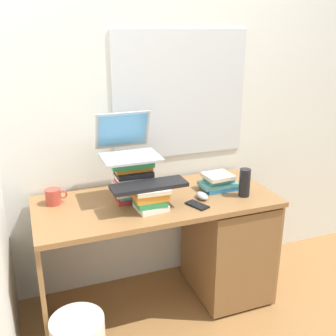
# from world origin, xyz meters

# --- Properties ---
(ground_plane) EXTENTS (6.00, 6.00, 0.00)m
(ground_plane) POSITION_xyz_m (0.00, 0.00, 0.00)
(ground_plane) COLOR olive
(wall_back) EXTENTS (6.00, 0.06, 2.60)m
(wall_back) POSITION_xyz_m (0.00, 0.36, 1.30)
(wall_back) COLOR silver
(wall_back) RESTS_ON ground
(desk) EXTENTS (1.42, 0.62, 0.73)m
(desk) POSITION_xyz_m (0.36, -0.02, 0.40)
(desk) COLOR olive
(desk) RESTS_ON ground
(book_stack_tall) EXTENTS (0.25, 0.20, 0.25)m
(book_stack_tall) POSITION_xyz_m (-0.13, 0.06, 0.86)
(book_stack_tall) COLOR #B22D33
(book_stack_tall) RESTS_ON desk
(book_stack_keyboard_riser) EXTENTS (0.20, 0.18, 0.13)m
(book_stack_keyboard_riser) POSITION_xyz_m (-0.07, -0.12, 0.80)
(book_stack_keyboard_riser) COLOR white
(book_stack_keyboard_riser) RESTS_ON desk
(book_stack_side) EXTENTS (0.23, 0.17, 0.10)m
(book_stack_side) POSITION_xyz_m (0.41, 0.01, 0.78)
(book_stack_side) COLOR #2672B2
(book_stack_side) RESTS_ON desk
(laptop) EXTENTS (0.33, 0.34, 0.24)m
(laptop) POSITION_xyz_m (-0.13, 0.13, 1.04)
(laptop) COLOR #B7BABF
(laptop) RESTS_ON book_stack_tall
(keyboard) EXTENTS (0.42, 0.15, 0.02)m
(keyboard) POSITION_xyz_m (-0.08, -0.11, 0.87)
(keyboard) COLOR black
(keyboard) RESTS_ON book_stack_keyboard_riser
(computer_mouse) EXTENTS (0.06, 0.10, 0.04)m
(computer_mouse) POSITION_xyz_m (0.26, -0.08, 0.75)
(computer_mouse) COLOR #A5A8AD
(computer_mouse) RESTS_ON desk
(mug) EXTENTS (0.13, 0.09, 0.09)m
(mug) POSITION_xyz_m (-0.57, 0.15, 0.78)
(mug) COLOR #B23F33
(mug) RESTS_ON desk
(water_bottle) EXTENTS (0.07, 0.07, 0.17)m
(water_bottle) POSITION_xyz_m (0.51, -0.13, 0.82)
(water_bottle) COLOR black
(water_bottle) RESTS_ON desk
(cell_phone) EXTENTS (0.11, 0.15, 0.01)m
(cell_phone) POSITION_xyz_m (0.19, -0.17, 0.74)
(cell_phone) COLOR black
(cell_phone) RESTS_ON desk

